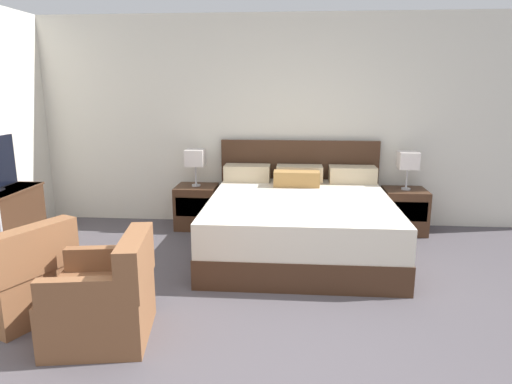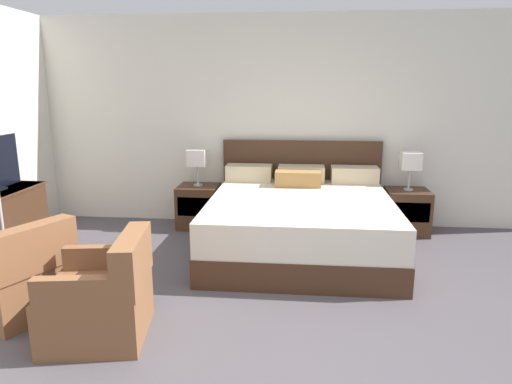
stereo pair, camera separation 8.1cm
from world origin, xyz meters
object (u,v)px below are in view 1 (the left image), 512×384
nightstand_left (197,207)px  table_lamp_left (195,158)px  nightstand_right (404,211)px  bed (299,221)px  armchair_by_window (20,280)px  table_lamp_right (408,161)px  armchair_companion (106,300)px

nightstand_left → table_lamp_left: 0.62m
nightstand_right → table_lamp_left: table_lamp_left is taller
nightstand_left → nightstand_right: (2.60, 0.00, 0.00)m
bed → nightstand_right: (1.30, 0.75, -0.06)m
table_lamp_left → nightstand_left: bearing=-90.0°
nightstand_right → armchair_by_window: (-3.52, -2.39, 0.01)m
nightstand_left → armchair_by_window: size_ratio=0.60×
nightstand_left → table_lamp_left: size_ratio=1.16×
nightstand_left → nightstand_right: size_ratio=1.00×
bed → armchair_by_window: 2.75m
nightstand_right → table_lamp_left: 2.67m
bed → table_lamp_left: (-1.30, 0.75, 0.56)m
bed → nightstand_left: bearing=150.0°
table_lamp_left → table_lamp_right: size_ratio=1.00×
table_lamp_left → bed: bearing=-30.1°
nightstand_right → table_lamp_left: size_ratio=1.16×
bed → nightstand_right: 1.50m
nightstand_right → armchair_companion: armchair_companion is taller
nightstand_left → nightstand_right: 2.60m
table_lamp_right → table_lamp_left: bearing=180.0°
nightstand_right → table_lamp_left: (-2.60, 0.00, 0.62)m
nightstand_left → table_lamp_right: table_lamp_right is taller
nightstand_right → armchair_companion: 3.80m
nightstand_left → armchair_companion: armchair_companion is taller
bed → table_lamp_left: bed is taller
nightstand_right → armchair_by_window: 4.25m
bed → table_lamp_left: size_ratio=4.58×
armchair_companion → table_lamp_right: bearing=44.6°
bed → table_lamp_left: 1.60m
table_lamp_left → armchair_by_window: (-0.91, -2.39, -0.61)m
bed → armchair_by_window: size_ratio=2.34×
nightstand_left → armchair_by_window: armchair_by_window is taller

